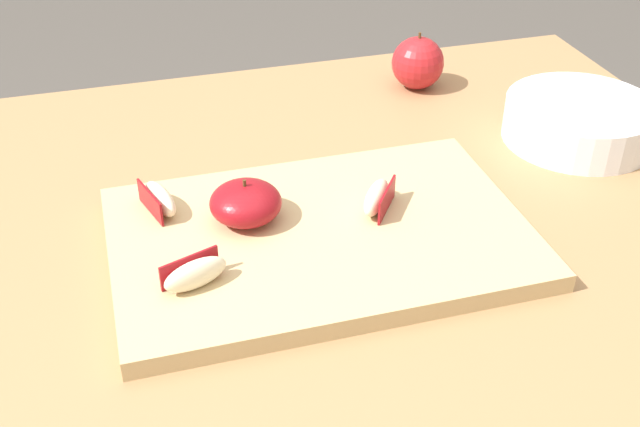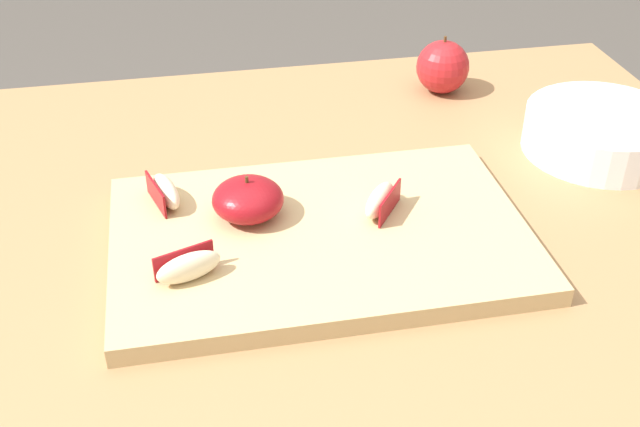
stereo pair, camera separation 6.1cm
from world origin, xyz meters
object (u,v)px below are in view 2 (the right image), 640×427
apple_wedge_front (188,267)px  ceramic_fruit_bowl (602,131)px  apple_half_skin_up (248,199)px  apple_wedge_middle (381,200)px  cutting_board (320,237)px  whole_apple_crimson (443,67)px  apple_wedge_right (165,192)px

apple_wedge_front → ceramic_fruit_bowl: 0.57m
apple_half_skin_up → apple_wedge_middle: 0.14m
cutting_board → whole_apple_crimson: whole_apple_crimson is taller
apple_wedge_middle → whole_apple_crimson: whole_apple_crimson is taller
apple_wedge_front → whole_apple_crimson: bearing=45.9°
apple_wedge_right → whole_apple_crimson: (0.41, 0.26, 0.00)m
apple_wedge_right → apple_wedge_front: bearing=-83.0°
apple_half_skin_up → whole_apple_crimson: whole_apple_crimson is taller
apple_half_skin_up → apple_wedge_front: 0.12m
cutting_board → apple_wedge_right: bearing=152.2°
cutting_board → apple_half_skin_up: size_ratio=5.67×
cutting_board → apple_wedge_front: (-0.14, -0.06, 0.03)m
cutting_board → apple_wedge_front: apple_wedge_front is taller
cutting_board → apple_wedge_middle: size_ratio=6.64×
apple_wedge_middle → whole_apple_crimson: 0.37m
apple_wedge_front → apple_wedge_right: bearing=97.0°
apple_wedge_right → apple_wedge_middle: bearing=-15.4°
apple_wedge_front → apple_half_skin_up: bearing=54.4°
cutting_board → apple_half_skin_up: bearing=150.7°
cutting_board → ceramic_fruit_bowl: 0.41m
cutting_board → apple_wedge_right: (-0.16, 0.08, 0.03)m
apple_wedge_right → cutting_board: bearing=-27.8°
apple_wedge_middle → ceramic_fruit_bowl: ceramic_fruit_bowl is taller
cutting_board → apple_wedge_middle: (0.07, 0.02, 0.03)m
apple_wedge_right → ceramic_fruit_bowl: 0.55m
ceramic_fruit_bowl → apple_wedge_middle: bearing=-160.3°
apple_wedge_right → ceramic_fruit_bowl: ceramic_fruit_bowl is taller
ceramic_fruit_bowl → apple_wedge_front: bearing=-160.1°
apple_wedge_middle → apple_half_skin_up: bearing=172.2°
apple_wedge_middle → apple_wedge_front: (-0.21, -0.08, 0.00)m
cutting_board → apple_half_skin_up: 0.09m
apple_wedge_right → ceramic_fruit_bowl: size_ratio=0.36×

